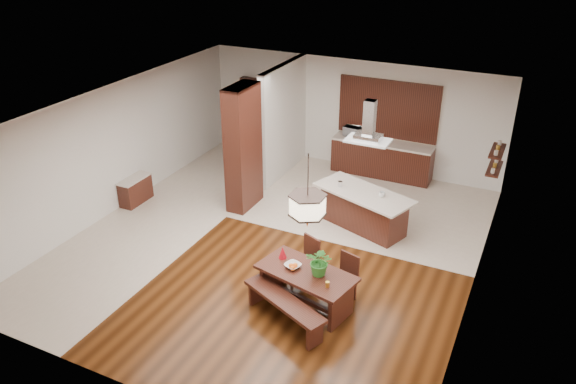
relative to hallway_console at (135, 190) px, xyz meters
The scene contains 25 objects.
room_shell 4.20m from the hallway_console, ahead, with size 9.00×9.04×2.92m.
tile_hallway 1.12m from the hallway_console, 10.68° to the right, with size 2.50×9.00×0.01m, color beige.
tile_kitchen 5.57m from the hallway_console, 24.44° to the left, with size 5.50×4.00×0.01m, color beige.
soffit_band 4.60m from the hallway_console, ahead, with size 8.00×9.00×0.02m, color #37180D.
partition_pier 2.85m from the hallway_console, 22.54° to the left, with size 0.45×1.00×2.90m, color black.
partition_stub 4.09m from the hallway_console, 52.14° to the left, with size 0.18×2.40×2.90m, color silver.
hallway_console is the anchor object (origin of this frame).
hallway_doorway 4.41m from the hallway_console, 75.20° to the left, with size 1.10×0.20×2.10m, color black.
rear_counter 6.26m from the hallway_console, 39.75° to the left, with size 2.60×0.62×0.95m.
kitchen_window 6.58m from the hallway_console, 41.53° to the left, with size 2.60×0.08×1.50m, color #9A622E.
shelf_lower 8.12m from the hallway_console, 17.35° to the left, with size 0.26×0.90×0.04m, color black.
shelf_upper 8.18m from the hallway_console, 17.35° to the left, with size 0.26×0.90×0.04m, color black.
dining_table 5.56m from the hallway_console, 19.33° to the right, with size 1.84×1.20×0.71m.
dining_bench 5.66m from the hallway_console, 25.50° to the right, with size 1.72×0.38×0.48m, color black, non-canonical shape.
dining_chair_left 5.10m from the hallway_console, 14.07° to the right, with size 0.41×0.41×0.92m, color black, non-canonical shape.
dining_chair_right 5.95m from the hallway_console, 13.90° to the right, with size 0.40×0.40×0.89m, color black, non-canonical shape.
pendant_lantern 5.88m from the hallway_console, 19.33° to the right, with size 0.64×0.64×1.31m, color #FCE9C1, non-canonical shape.
foliage_plant 5.82m from the hallway_console, 18.33° to the right, with size 0.46×0.40×0.52m, color #2E7C29.
fruit_bowl 5.32m from the hallway_console, 20.10° to the right, with size 0.27×0.27×0.07m, color beige.
napkin_cone 4.99m from the hallway_console, 19.18° to the right, with size 0.15×0.15×0.23m, color #AA0C16.
gold_ornament 6.12m from the hallway_console, 20.04° to the right, with size 0.07×0.07×0.10m, color gold.
kitchen_island 5.39m from the hallway_console, 12.71° to the left, with size 2.34×1.61×0.89m.
range_hood 5.81m from the hallway_console, 12.74° to the left, with size 0.90×0.55×0.87m, color silver, non-canonical shape.
island_cup 5.81m from the hallway_console, 11.01° to the left, with size 0.14×0.14×0.11m, color white.
microwave 5.72m from the hallway_console, 45.43° to the left, with size 0.48×0.32×0.27m, color silver.
Camera 1 is at (4.59, -8.99, 6.24)m, focal length 35.00 mm.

